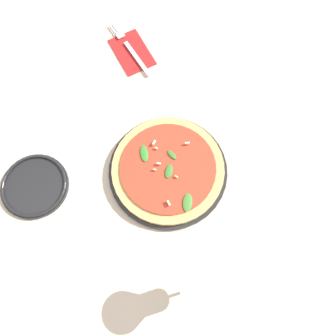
% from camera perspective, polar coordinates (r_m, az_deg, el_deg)
% --- Properties ---
extents(ground_plane, '(6.00, 6.00, 0.00)m').
position_cam_1_polar(ground_plane, '(0.86, 1.77, -0.57)').
color(ground_plane, beige).
extents(pizza_arugula_main, '(0.31, 0.31, 0.05)m').
position_cam_1_polar(pizza_arugula_main, '(0.84, -0.00, -0.30)').
color(pizza_arugula_main, black).
rests_on(pizza_arugula_main, ground_plane).
extents(wine_glass, '(0.09, 0.09, 0.18)m').
position_cam_1_polar(wine_glass, '(0.69, 6.08, -20.09)').
color(wine_glass, white).
rests_on(wine_glass, ground_plane).
extents(napkin, '(0.15, 0.10, 0.01)m').
position_cam_1_polar(napkin, '(1.04, -6.32, 19.47)').
color(napkin, '#B21E1E').
rests_on(napkin, ground_plane).
extents(fork, '(0.22, 0.03, 0.00)m').
position_cam_1_polar(fork, '(1.05, -6.60, 19.93)').
color(fork, silver).
rests_on(fork, ground_plane).
extents(side_plate_white, '(0.17, 0.17, 0.02)m').
position_cam_1_polar(side_plate_white, '(0.90, -22.23, -2.88)').
color(side_plate_white, black).
rests_on(side_plate_white, ground_plane).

